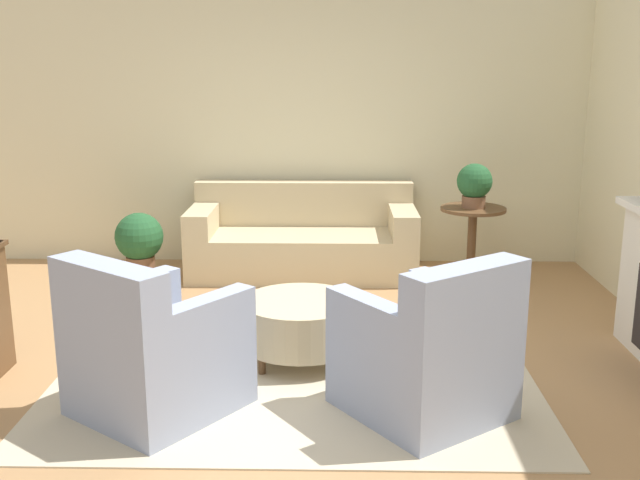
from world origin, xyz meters
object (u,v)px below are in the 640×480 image
armchair_left (151,353)px  ottoman_table (301,322)px  couch (303,242)px  potted_plant_on_side_table (474,184)px  armchair_right (429,356)px  side_table (472,231)px  potted_plant_floor (139,241)px

armchair_left → ottoman_table: (0.83, 0.79, -0.09)m
couch → potted_plant_on_side_table: bearing=-9.9°
couch → ottoman_table: couch is taller
armchair_right → ottoman_table: 1.11m
couch → side_table: size_ratio=3.02×
side_table → potted_plant_floor: 3.07m
couch → potted_plant_on_side_table: size_ratio=5.33×
side_table → potted_plant_on_side_table: potted_plant_on_side_table is taller
couch → armchair_left: 3.05m
armchair_left → potted_plant_on_side_table: 3.59m
armchair_left → ottoman_table: bearing=43.6°
ottoman_table → potted_plant_floor: (-1.58, 1.89, 0.09)m
side_table → armchair_right: bearing=-104.9°
side_table → potted_plant_floor: size_ratio=1.10×
side_table → armchair_left: bearing=-130.7°
armchair_left → armchair_right: size_ratio=1.00×
couch → armchair_right: bearing=-74.0°
armchair_left → potted_plant_floor: (-0.76, 2.68, 0.00)m
ottoman_table → potted_plant_on_side_table: potted_plant_on_side_table is taller
potted_plant_on_side_table → potted_plant_floor: potted_plant_on_side_table is taller
ottoman_table → potted_plant_on_side_table: bearing=52.0°
armchair_left → potted_plant_floor: 2.79m
ottoman_table → armchair_right: bearing=-45.6°
side_table → potted_plant_floor: side_table is taller
side_table → couch: bearing=170.1°
armchair_left → side_table: 3.55m
armchair_right → ottoman_table: size_ratio=1.40×
potted_plant_on_side_table → couch: bearing=170.1°
ottoman_table → armchair_left: bearing=-136.4°
side_table → potted_plant_floor: bearing=-179.9°
side_table → potted_plant_on_side_table: size_ratio=1.76×
ottoman_table → couch: bearing=92.1°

